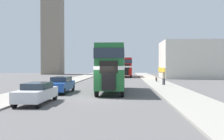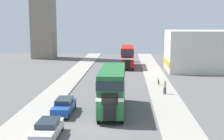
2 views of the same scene
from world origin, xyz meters
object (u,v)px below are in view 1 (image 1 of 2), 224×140
(car_parked_near, at_px, (37,93))
(bus_distant, at_px, (126,66))
(pedestrian_walking, at_px, (164,77))
(car_parked_mid, at_px, (61,84))
(bicycle_on_pavement, at_px, (156,79))
(church_tower, at_px, (53,7))
(double_decker_bus, at_px, (112,65))

(car_parked_near, bearing_deg, bus_distant, 80.92)
(bus_distant, xyz_separation_m, pedestrian_walking, (4.69, -22.88, -1.39))
(car_parked_mid, distance_m, bicycle_on_pavement, 17.79)
(pedestrian_walking, height_order, church_tower, church_tower)
(church_tower, bearing_deg, bus_distant, -35.36)
(double_decker_bus, relative_size, bicycle_on_pavement, 5.45)
(car_parked_mid, height_order, pedestrian_walking, pedestrian_walking)
(bus_distant, xyz_separation_m, bicycle_on_pavement, (4.49, -16.99, -1.96))
(car_parked_mid, bearing_deg, bus_distant, 78.98)
(double_decker_bus, height_order, pedestrian_walking, double_decker_bus)
(pedestrian_walking, bearing_deg, bicycle_on_pavement, 91.99)
(bus_distant, bearing_deg, church_tower, 144.64)
(double_decker_bus, bearing_deg, church_tower, 113.02)
(bus_distant, xyz_separation_m, car_parked_mid, (-6.09, -31.29, -1.67))
(bus_distant, height_order, car_parked_mid, bus_distant)
(double_decker_bus, bearing_deg, pedestrian_walking, 50.51)
(bus_distant, bearing_deg, car_parked_near, -99.08)
(car_parked_mid, xyz_separation_m, pedestrian_walking, (10.79, 8.41, 0.28))
(car_parked_near, bearing_deg, car_parked_mid, 90.46)
(car_parked_mid, bearing_deg, double_decker_bus, 12.35)
(double_decker_bus, distance_m, bus_distant, 30.29)
(car_parked_near, height_order, church_tower, church_tower)
(car_parked_near, bearing_deg, church_tower, 105.34)
(pedestrian_walking, bearing_deg, church_tower, 123.88)
(double_decker_bus, bearing_deg, car_parked_near, -121.64)
(double_decker_bus, bearing_deg, bus_distant, 87.38)
(pedestrian_walking, height_order, bicycle_on_pavement, pedestrian_walking)
(church_tower, bearing_deg, bicycle_on_pavement, -51.67)
(car_parked_near, bearing_deg, double_decker_bus, 58.36)
(double_decker_bus, xyz_separation_m, bus_distant, (1.39, 30.26, -0.15))
(church_tower, bearing_deg, car_parked_near, -74.66)
(car_parked_mid, bearing_deg, church_tower, 107.35)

